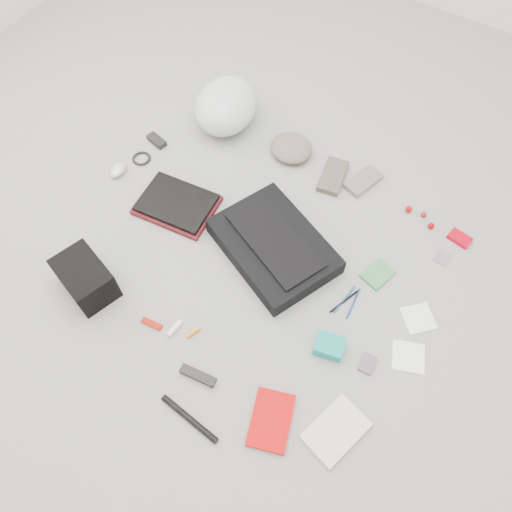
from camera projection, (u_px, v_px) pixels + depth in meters
The scene contains 33 objects.
ground_plane at pixel (256, 262), 2.02m from camera, with size 4.00×4.00×0.00m, color gray.
messenger_bag at pixel (274, 246), 2.01m from camera, with size 0.48×0.34×0.08m, color black.
bag_flap at pixel (274, 240), 1.97m from camera, with size 0.42×0.19×0.01m, color black.
laptop_sleeve at pixel (177, 205), 2.15m from camera, with size 0.33×0.24×0.02m, color #5A151A.
laptop at pixel (176, 202), 2.13m from camera, with size 0.30×0.22×0.02m, color black.
bike_helmet at pixel (226, 106), 2.33m from camera, with size 0.28×0.35×0.21m, color white.
beanie at pixel (292, 148), 2.29m from camera, with size 0.20×0.19×0.07m, color #766858.
mitten_left at pixel (333, 176), 2.23m from camera, with size 0.10×0.20×0.03m, color #585146.
mitten_right at pixel (363, 181), 2.22m from camera, with size 0.09×0.17×0.03m, color slate.
power_brick at pixel (157, 141), 2.34m from camera, with size 0.10×0.04×0.03m, color black.
cable_coil at pixel (141, 158), 2.29m from camera, with size 0.09×0.09×0.01m, color black.
mouse at pixel (118, 170), 2.24m from camera, with size 0.06×0.10×0.04m, color silver.
camera_bag at pixel (85, 278), 1.90m from camera, with size 0.23×0.16×0.15m, color black.
multitool at pixel (152, 324), 1.87m from camera, with size 0.08×0.02×0.01m, color #A10F00.
toiletry_tube_white at pixel (175, 328), 1.86m from camera, with size 0.02×0.02×0.07m, color white.
toiletry_tube_orange at pixel (193, 332), 1.85m from camera, with size 0.02×0.02×0.06m, color orange.
u_lock at pixel (198, 376), 1.77m from camera, with size 0.13×0.03×0.03m, color black.
bike_pump at pixel (190, 419), 1.69m from camera, with size 0.02×0.02×0.24m, color black.
book_red at pixel (271, 420), 1.69m from camera, with size 0.13×0.20×0.02m, color red.
book_white at pixel (336, 431), 1.67m from camera, with size 0.14×0.21×0.02m, color beige.
notepad at pixel (378, 274), 1.98m from camera, with size 0.09×0.12×0.01m, color #3D8246.
pen_blue at pixel (345, 299), 1.93m from camera, with size 0.01×0.01×0.14m, color navy.
pen_black at pixel (344, 301), 1.92m from camera, with size 0.01×0.01×0.15m, color black.
pen_navy at pixel (353, 303), 1.92m from camera, with size 0.01×0.01×0.14m, color navy.
accordion_wallet at pixel (329, 346), 1.81m from camera, with size 0.10×0.08×0.05m, color #099B93.
card_deck at pixel (367, 364), 1.79m from camera, with size 0.05×0.07×0.01m, color slate.
napkin_top at pixel (418, 318), 1.89m from camera, with size 0.11×0.11×0.01m, color white.
napkin_bottom at pixel (408, 357), 1.81m from camera, with size 0.11×0.11×0.01m, color white.
lollipop_a at pixel (409, 209), 2.14m from camera, with size 0.03×0.03×0.03m, color #AA0D03.
lollipop_b at pixel (424, 215), 2.12m from camera, with size 0.02×0.02×0.02m, color #A00A11.
lollipop_c at pixel (431, 226), 2.09m from camera, with size 0.03×0.03×0.03m, color #9D0006.
altoids_tin at pixel (460, 238), 2.06m from camera, with size 0.09×0.06×0.02m, color #BD0417.
stamp_sheet at pixel (442, 258), 2.03m from camera, with size 0.06×0.07×0.00m, color gray.
Camera 1 is at (0.54, -0.85, 1.75)m, focal length 35.00 mm.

